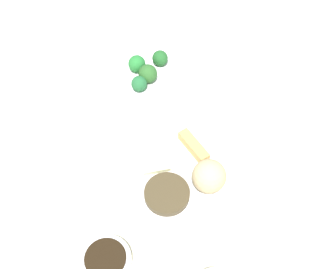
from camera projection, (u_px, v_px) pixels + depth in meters
name	position (u px, v px, depth m)	size (l,w,h in m)	color
tabletop	(164.00, 181.00, 1.01)	(2.20, 2.20, 0.02)	beige
main_plate	(181.00, 173.00, 1.01)	(0.27, 0.27, 0.02)	white
rice_scoop	(209.00, 176.00, 0.95)	(0.08, 0.08, 0.08)	tan
spring_roll	(194.00, 146.00, 1.02)	(0.09, 0.03, 0.03)	tan
crab_rangoon_wonton	(154.00, 159.00, 1.01)	(0.08, 0.06, 0.01)	beige
stir_fry_heap	(167.00, 194.00, 0.96)	(0.10, 0.10, 0.02)	#413520
broccoli_plate	(152.00, 77.00, 1.18)	(0.23, 0.23, 0.01)	white
broccoli_floret_0	(160.00, 58.00, 1.18)	(0.04, 0.04, 0.04)	#215926
broccoli_floret_1	(137.00, 64.00, 1.16)	(0.05, 0.05, 0.05)	#257330
broccoli_floret_2	(148.00, 74.00, 1.14)	(0.05, 0.05, 0.05)	#2A5C26
broccoli_floret_3	(139.00, 84.00, 1.13)	(0.04, 0.04, 0.04)	#236234
soy_sauce_bowl	(106.00, 261.00, 0.88)	(0.10, 0.10, 0.03)	white
soy_sauce_bowl_liquid	(105.00, 258.00, 0.86)	(0.09, 0.09, 0.00)	black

